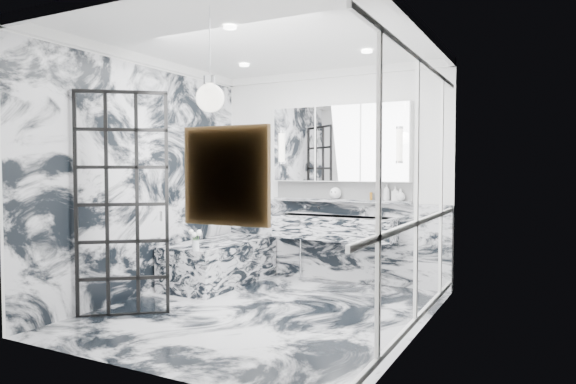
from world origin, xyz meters
The scene contains 25 objects.
floor centered at (0.00, 0.00, 0.00)m, with size 3.60×3.60×0.00m, color silver.
ceiling centered at (0.00, 0.00, 2.80)m, with size 3.60×3.60×0.00m, color white.
wall_back centered at (0.00, 1.80, 1.40)m, with size 3.60×3.60×0.00m, color white.
wall_front centered at (0.00, -1.80, 1.40)m, with size 3.60×3.60×0.00m, color white.
wall_left centered at (-1.60, 0.00, 1.40)m, with size 3.60×3.60×0.00m, color white.
wall_right centered at (1.60, 0.00, 1.40)m, with size 3.60×3.60×0.00m, color white.
marble_clad_back centered at (0.00, 1.78, 0.53)m, with size 3.18×0.05×1.05m, color silver.
marble_clad_left centered at (-1.59, 0.00, 1.34)m, with size 0.02×3.56×2.68m, color silver.
panel_molding centered at (1.58, 0.00, 1.30)m, with size 0.03×3.40×2.30m, color white.
soap_bottle_a centered at (0.79, 1.71, 1.19)m, with size 0.08×0.08×0.21m, color #8C5919.
soap_bottle_b centered at (0.90, 1.71, 1.18)m, with size 0.08×0.08×0.18m, color #4C4C51.
soap_bottle_c centered at (0.97, 1.71, 1.17)m, with size 0.12×0.12×0.15m, color silver.
face_pot centered at (0.10, 1.71, 1.17)m, with size 0.16×0.16×0.16m, color white.
amber_bottle centered at (0.59, 1.71, 1.14)m, with size 0.04×0.04×0.10m, color #8C5919.
flower_vase centered at (-0.96, 0.10, 0.61)m, with size 0.08×0.08×0.12m, color silver.
crittall_door centered at (-1.19, -0.78, 1.13)m, with size 0.88×0.04×2.25m, color black, non-canonical shape.
artwork centered at (0.75, -1.76, 1.44)m, with size 0.56×0.05×0.56m, color #BC4113.
pendant_light centered at (0.26, -1.27, 2.04)m, with size 0.22×0.22×0.22m, color white.
trough_sink centered at (0.15, 1.55, 0.73)m, with size 1.60×0.45×0.30m, color silver.
ledge centered at (0.15, 1.72, 1.07)m, with size 1.90×0.14×0.04m, color silver.
subway_tile centered at (0.15, 1.78, 1.21)m, with size 1.90×0.03×0.23m, color white.
mirror_cabinet centered at (0.15, 1.73, 1.82)m, with size 1.90×0.16×1.00m, color white.
sconce_left centered at (-0.67, 1.63, 1.78)m, with size 0.07×0.07×0.40m, color white.
sconce_right centered at (0.97, 1.63, 1.78)m, with size 0.07×0.07×0.40m, color white.
bathtub centered at (-1.18, 0.90, 0.28)m, with size 0.75×1.65×0.55m, color silver.
Camera 1 is at (2.68, -4.57, 1.48)m, focal length 32.00 mm.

